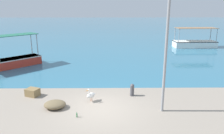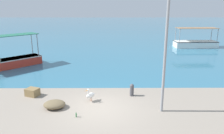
{
  "view_description": "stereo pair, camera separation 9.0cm",
  "coord_description": "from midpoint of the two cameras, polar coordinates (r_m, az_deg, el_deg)",
  "views": [
    {
      "loc": [
        0.46,
        -10.64,
        5.3
      ],
      "look_at": [
        0.64,
        4.94,
        0.91
      ],
      "focal_mm": 35.0,
      "sensor_mm": 36.0,
      "label": 1
    },
    {
      "loc": [
        0.55,
        -10.64,
        5.3
      ],
      "look_at": [
        0.64,
        4.94,
        0.91
      ],
      "focal_mm": 35.0,
      "sensor_mm": 36.0,
      "label": 2
    }
  ],
  "objects": [
    {
      "name": "ground",
      "position": [
        11.9,
        -3.08,
        -10.75
      ],
      "size": [
        120.0,
        120.0,
        0.0
      ],
      "primitive_type": "plane",
      "color": "gray"
    },
    {
      "name": "harbor_water",
      "position": [
        58.88,
        -1.17,
        10.58
      ],
      "size": [
        110.0,
        90.0,
        0.0
      ],
      "primitive_type": "cube",
      "color": "teal",
      "rests_on": "ground"
    },
    {
      "name": "fishing_boat_near_right",
      "position": [
        21.09,
        -26.88,
        1.37
      ],
      "size": [
        5.42,
        5.37,
        2.85
      ],
      "color": "red",
      "rests_on": "harbor_water"
    },
    {
      "name": "fishing_boat_far_right",
      "position": [
        30.81,
        20.66,
        5.89
      ],
      "size": [
        5.46,
        2.13,
        2.54
      ],
      "color": "white",
      "rests_on": "harbor_water"
    },
    {
      "name": "pelican",
      "position": [
        12.61,
        -5.79,
        -7.34
      ],
      "size": [
        0.63,
        0.67,
        0.8
      ],
      "color": "#E0997A",
      "rests_on": "ground"
    },
    {
      "name": "lamp_post",
      "position": [
        10.8,
        13.83,
        6.49
      ],
      "size": [
        0.28,
        0.28,
        6.57
      ],
      "color": "gray",
      "rests_on": "ground"
    },
    {
      "name": "mooring_bollard",
      "position": [
        13.34,
        5.09,
        -5.85
      ],
      "size": [
        0.25,
        0.25,
        0.76
      ],
      "color": "#47474C",
      "rests_on": "ground"
    },
    {
      "name": "net_pile",
      "position": [
        12.24,
        -14.9,
        -9.45
      ],
      "size": [
        1.16,
        0.99,
        0.4
      ],
      "primitive_type": "ellipsoid",
      "color": "brown",
      "rests_on": "ground"
    },
    {
      "name": "cargo_crate",
      "position": [
        14.2,
        -20.21,
        -6.2
      ],
      "size": [
        0.91,
        0.83,
        0.46
      ],
      "primitive_type": "cube",
      "rotation": [
        0.0,
        0.0,
        5.89
      ],
      "color": "olive",
      "rests_on": "ground"
    },
    {
      "name": "glass_bottle",
      "position": [
        11.13,
        -9.4,
        -12.3
      ],
      "size": [
        0.07,
        0.07,
        0.27
      ],
      "color": "#3F7F4C",
      "rests_on": "ground"
    }
  ]
}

